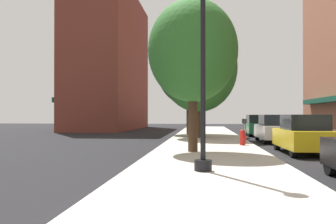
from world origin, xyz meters
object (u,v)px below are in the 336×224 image
Objects in this scene: tree_mid at (189,68)px; car_yellow at (304,135)px; fire_hydrant at (243,137)px; parking_meter_near at (245,128)px; lamppost at (203,58)px; car_green at (257,126)px; car_white at (274,129)px; tree_far at (199,68)px; tree_near at (193,51)px; parking_meter_far at (243,127)px.

tree_mid reaches higher than car_yellow.
parking_meter_near is at bearing 78.47° from fire_hydrant.
fire_hydrant is (1.96, 8.74, -2.68)m from lamppost.
fire_hydrant is at bearing -102.02° from car_green.
parking_meter_near is 2.95m from car_white.
fire_hydrant is 1.62m from parking_meter_near.
lamppost is 4.50× the size of parking_meter_near.
lamppost is 0.77× the size of tree_far.
tree_near is at bearing -124.49° from fire_hydrant.
fire_hydrant is 0.10× the size of tree_mid.
tree_near is 9.44m from tree_far.
fire_hydrant is 0.60× the size of parking_meter_near.
parking_meter_far is 0.30× the size of car_white.
parking_meter_far is 5.74m from tree_far.
tree_far reaches higher than car_yellow.
parking_meter_far is at bearing 65.99° from tree_near.
car_yellow reaches higher than fire_hydrant.
parking_meter_far is 2.27m from car_white.
car_white is 6.93m from car_green.
parking_meter_near is at bearing -130.76° from car_white.
tree_near is (-2.71, -6.09, 3.36)m from parking_meter_far.
tree_near is at bearing -108.27° from car_green.
tree_near is 1.48× the size of car_yellow.
lamppost is 1.37× the size of car_green.
car_green is at bearing 90.68° from car_white.
fire_hydrant is 0.18× the size of car_white.
car_yellow and car_green have the same top height.
tree_near reaches higher than parking_meter_near.
tree_near is 9.30m from car_white.
lamppost is at bearing -85.26° from tree_near.
car_white is at bearing 89.50° from car_yellow.
parking_meter_far is 0.30× the size of car_green.
car_white is at bearing -25.68° from tree_far.
car_yellow is (5.39, -13.19, -4.54)m from tree_mid.
tree_far is at bearing 89.38° from tree_near.
tree_far reaches higher than fire_hydrant.
tree_far is 10.61m from car_yellow.
car_yellow is 13.44m from car_green.
tree_near reaches higher than car_yellow.
car_green reaches higher than parking_meter_far.
lamppost is 10.76m from parking_meter_near.
fire_hydrant is 7.68m from tree_far.
car_yellow is (4.66, 0.73, -3.50)m from tree_near.
fire_hydrant is at bearing -68.84° from tree_far.
tree_mid reaches higher than car_green.
fire_hydrant is 0.10× the size of tree_far.
tree_mid is at bearing 113.70° from parking_meter_far.
tree_near is 13.98m from tree_mid.
lamppost is 19.32m from tree_mid.
parking_meter_near is (2.28, 10.27, -2.25)m from lamppost.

